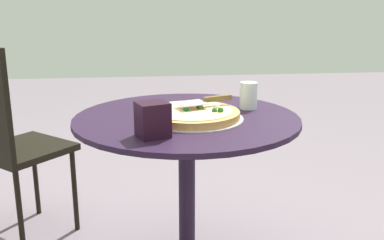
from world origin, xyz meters
TOP-DOWN VIEW (x-y plane):
  - patio_table at (0.00, 0.00)m, footprint 0.81×0.81m
  - pizza_on_tray at (0.04, 0.02)m, footprint 0.36×0.36m
  - pizza_server at (-0.01, 0.07)m, footprint 0.12×0.21m
  - drinking_cup at (-0.09, 0.25)m, footprint 0.07×0.07m
  - napkin_dispenser at (0.23, -0.13)m, footprint 0.11×0.11m
  - patio_chair_near at (-0.43, -0.76)m, footprint 0.51×0.51m

SIDE VIEW (x-z plane):
  - patio_table at x=0.00m, z-range 0.16..0.85m
  - patio_chair_near at x=-0.43m, z-range 0.06..0.98m
  - pizza_on_tray at x=0.04m, z-range 0.68..0.73m
  - drinking_cup at x=-0.09m, z-range 0.69..0.79m
  - napkin_dispenser at x=0.23m, z-range 0.69..0.80m
  - pizza_server at x=-0.01m, z-range 0.73..0.75m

